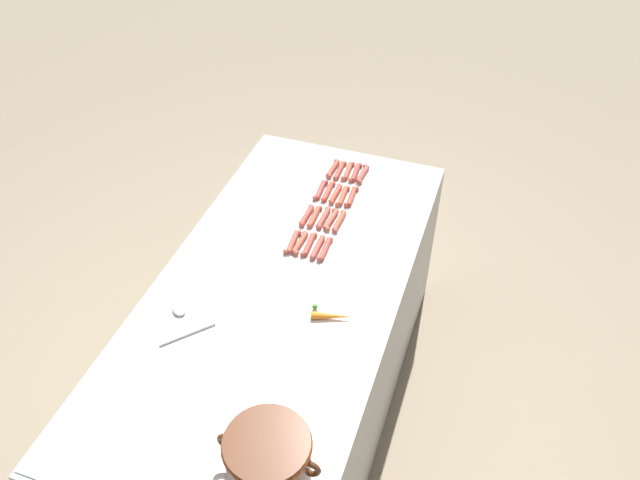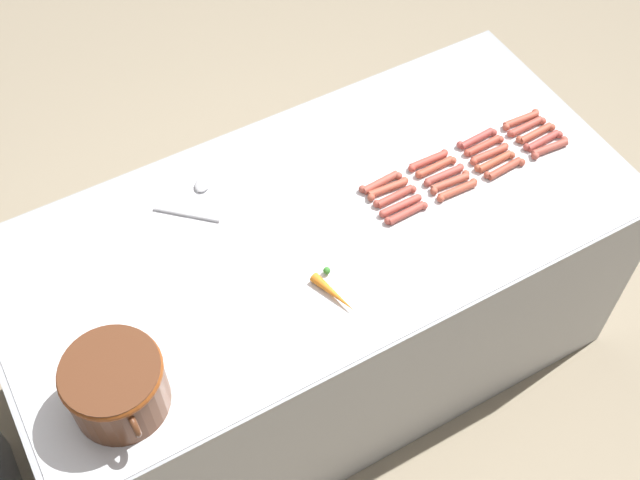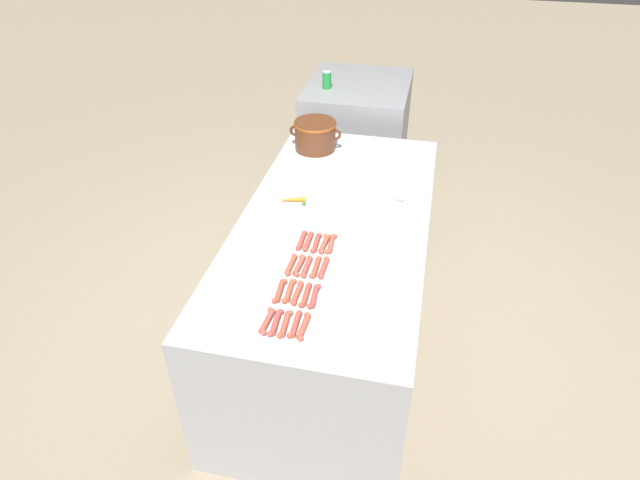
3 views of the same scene
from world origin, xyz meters
name	(u,v)px [view 2 (image 2 of 3)]	position (x,y,z in m)	size (l,w,h in m)	color
ground_plane	(317,356)	(0.00, 0.00, 0.00)	(20.00, 20.00, 0.00)	gray
griddle_counter	(317,297)	(0.00, 0.00, 0.45)	(0.99, 2.08, 0.89)	#9EA0A5
hot_dog_0	(550,148)	(-0.12, -0.84, 0.90)	(0.04, 0.16, 0.03)	#B04F41
hot_dog_1	(505,169)	(-0.12, -0.65, 0.90)	(0.04, 0.16, 0.03)	#AB4B38
hot_dog_2	(457,190)	(-0.12, -0.46, 0.90)	(0.03, 0.16, 0.03)	#B8503A
hot_dog_3	(406,213)	(-0.12, -0.26, 0.90)	(0.03, 0.16, 0.03)	#AE493D
hot_dog_4	(543,141)	(-0.08, -0.84, 0.90)	(0.03, 0.16, 0.03)	#AE4840
hot_dog_5	(495,162)	(-0.08, -0.64, 0.90)	(0.03, 0.16, 0.03)	#B55338
hot_dog_6	(450,182)	(-0.08, -0.46, 0.90)	(0.04, 0.16, 0.03)	#B1533F
hot_dog_7	(400,206)	(-0.08, -0.26, 0.90)	(0.03, 0.16, 0.03)	#B44B40
hot_dog_8	(536,133)	(-0.04, -0.84, 0.90)	(0.03, 0.16, 0.03)	#B3523C
hot_dog_9	(489,154)	(-0.04, -0.65, 0.90)	(0.03, 0.16, 0.03)	#BA4E3C
hot_dog_10	(444,175)	(-0.04, -0.46, 0.90)	(0.03, 0.16, 0.03)	#AB4C41
hot_dog_11	(395,196)	(-0.04, -0.27, 0.90)	(0.03, 0.16, 0.03)	#AB473A
hot_dog_12	(527,127)	(0.00, -0.83, 0.90)	(0.03, 0.16, 0.03)	#AF4B3D
hot_dog_13	(484,146)	(0.00, -0.65, 0.90)	(0.03, 0.16, 0.03)	#B74938
hot_dog_14	(436,167)	(0.00, -0.45, 0.90)	(0.03, 0.16, 0.03)	#B84F39
hot_dog_15	(388,189)	(0.00, -0.26, 0.90)	(0.03, 0.16, 0.03)	#B3533D
hot_dog_16	(521,120)	(0.04, -0.84, 0.90)	(0.03, 0.16, 0.03)	#B8513E
hot_dog_17	(477,139)	(0.04, -0.65, 0.90)	(0.03, 0.16, 0.03)	#AB4741
hot_dog_18	(428,160)	(0.04, -0.45, 0.90)	(0.03, 0.16, 0.03)	#B9483B
hot_dog_19	(381,182)	(0.03, -0.26, 0.90)	(0.04, 0.16, 0.03)	#AD4E40
bean_pot	(115,384)	(-0.28, 0.76, 1.00)	(0.34, 0.27, 0.19)	#562D19
serving_spoon	(197,194)	(0.29, 0.29, 0.90)	(0.21, 0.22, 0.02)	#B7B7BC
carrot	(333,292)	(-0.26, 0.09, 0.91)	(0.18, 0.08, 0.03)	orange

